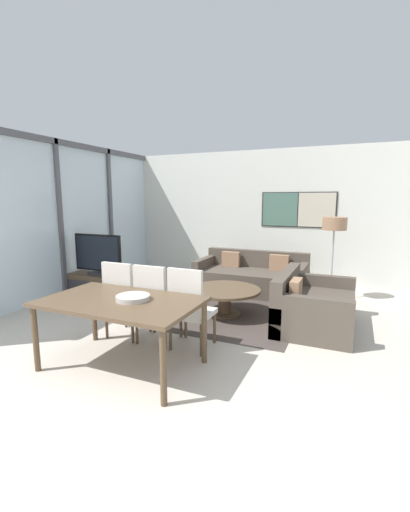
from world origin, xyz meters
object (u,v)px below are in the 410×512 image
sofa_side (310,308)px  fruit_bowl (133,297)px  television (98,255)px  coffee_table (225,295)px  floor_lamp (334,228)px  sofa_main (252,278)px  dining_chair_left (124,297)px  dining_chair_right (189,306)px  tv_console (99,285)px  dining_chair_centre (155,301)px  dining_table (121,306)px

sofa_side → fruit_bowl: (-1.54, -2.00, 0.51)m
television → coffee_table: (2.47, -0.04, -0.46)m
sofa_side → floor_lamp: 1.78m
sofa_main → floor_lamp: (1.44, 0.00, 1.01)m
dining_chair_left → dining_chair_right: same height
tv_console → dining_chair_centre: (2.06, -1.38, 0.34)m
tv_console → dining_chair_left: 2.13m
sofa_side → floor_lamp: size_ratio=1.00×
dining_chair_right → floor_lamp: (1.38, 2.84, 0.73)m
sofa_main → dining_chair_right: (0.05, -2.84, 0.28)m
sofa_main → dining_table: 3.55m
television → fruit_bowl: size_ratio=2.87×
dining_chair_right → fruit_bowl: (-0.34, -0.62, 0.23)m
dining_chair_left → dining_chair_right: (0.93, 0.01, 0.00)m
television → coffee_table: 2.51m
television → fruit_bowl: television is taller
dining_chair_centre → television: bearing=146.2°
dining_table → dining_chair_right: 0.82m
dining_chair_right → coffee_table: bearing=92.4°
tv_console → dining_table: bearing=-44.7°
dining_chair_left → fruit_bowl: size_ratio=2.84×
sofa_main → sofa_side: 1.93m
floor_lamp → dining_chair_left: bearing=-129.1°
tv_console → floor_lamp: 4.31m
tv_console → coffee_table: 2.47m
sofa_main → dining_chair_left: dining_chair_left is taller
sofa_side → dining_chair_right: (-1.20, -1.38, 0.28)m
coffee_table → dining_table: (-0.41, -1.99, 0.36)m
sofa_main → floor_lamp: size_ratio=1.40×
tv_console → television: size_ratio=1.65×
sofa_main → floor_lamp: 1.76m
tv_console → sofa_main: (2.47, 1.47, 0.06)m
dining_table → dining_chair_right: size_ratio=1.64×
dining_chair_left → floor_lamp: 3.74m
television → dining_chair_centre: bearing=-33.8°
television → fruit_bowl: (2.18, -1.99, 0.00)m
sofa_side → floor_lamp: (0.18, 1.46, 1.01)m
dining_table → dining_chair_right: bearing=55.0°
sofa_main → sofa_side: bearing=-49.3°
sofa_main → dining_table: size_ratio=1.25×
dining_chair_left → floor_lamp: floor_lamp is taller
tv_console → fruit_bowl: 3.01m
sofa_main → dining_chair_left: size_ratio=2.05×
sofa_main → dining_table: (-0.41, -3.50, 0.41)m
television → dining_chair_left: (1.59, -1.38, -0.23)m
sofa_side → dining_chair_right: 1.85m
television → dining_chair_left: bearing=-40.8°
sofa_side → fruit_bowl: bearing=142.3°
fruit_bowl → floor_lamp: bearing=63.5°
floor_lamp → sofa_main: bearing=-179.9°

